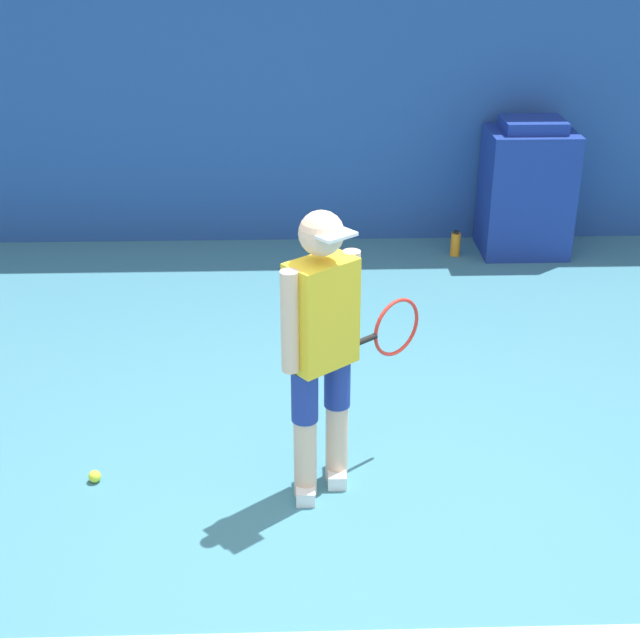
# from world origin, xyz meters

# --- Properties ---
(ground_plane) EXTENTS (24.00, 24.00, 0.00)m
(ground_plane) POSITION_xyz_m (0.00, 0.00, 0.00)
(ground_plane) COLOR teal
(back_wall) EXTENTS (24.00, 0.10, 3.05)m
(back_wall) POSITION_xyz_m (0.00, 4.08, 1.53)
(back_wall) COLOR #234C99
(back_wall) RESTS_ON ground_plane
(court_baseline) EXTENTS (21.60, 0.10, 0.01)m
(court_baseline) POSITION_xyz_m (0.00, -0.88, 0.01)
(court_baseline) COLOR white
(court_baseline) RESTS_ON ground_plane
(tennis_player) EXTENTS (0.75, 0.64, 1.56)m
(tennis_player) POSITION_xyz_m (-0.08, 0.24, 0.86)
(tennis_player) COLOR beige
(tennis_player) RESTS_ON ground_plane
(tennis_ball) EXTENTS (0.07, 0.07, 0.07)m
(tennis_ball) POSITION_xyz_m (-1.32, 0.31, 0.03)
(tennis_ball) COLOR #D1E533
(tennis_ball) RESTS_ON ground_plane
(covered_chair) EXTENTS (0.74, 0.60, 1.18)m
(covered_chair) POSITION_xyz_m (1.80, 3.68, 0.57)
(covered_chair) COLOR navy
(covered_chair) RESTS_ON ground_plane
(water_bottle) EXTENTS (0.09, 0.09, 0.23)m
(water_bottle) POSITION_xyz_m (1.19, 3.59, 0.11)
(water_bottle) COLOR orange
(water_bottle) RESTS_ON ground_plane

